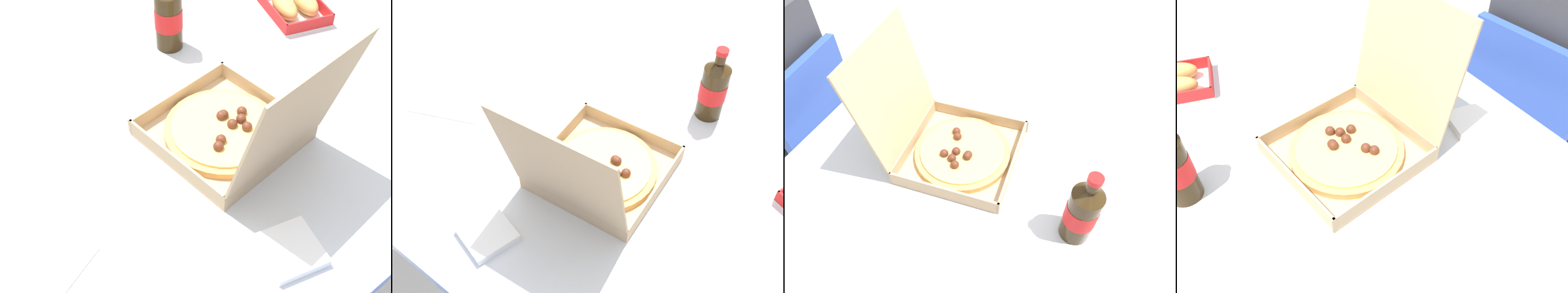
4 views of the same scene
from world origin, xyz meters
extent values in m
plane|color=beige|center=(0.00, 0.00, 0.00)|extent=(10.00, 10.00, 0.00)
cube|color=silver|center=(0.00, 0.00, 0.69)|extent=(1.45, 0.90, 0.03)
cylinder|color=#B7B7BC|center=(0.66, -0.38, 0.34)|extent=(0.05, 0.05, 0.67)
cylinder|color=#B7B7BC|center=(0.66, 0.38, 0.34)|extent=(0.05, 0.05, 0.67)
cube|color=#2D4CAD|center=(-0.06, 0.75, 0.43)|extent=(0.45, 0.45, 0.04)
cube|color=#2D4CAD|center=(-0.04, 0.57, 0.64)|extent=(0.36, 0.08, 0.38)
cylinder|color=#B2B2B7|center=(0.09, 0.94, 0.21)|extent=(0.03, 0.03, 0.43)
cylinder|color=#B2B2B7|center=(0.13, 0.61, 0.21)|extent=(0.03, 0.03, 0.43)
cylinder|color=#B2B2B7|center=(-0.21, 0.56, 0.21)|extent=(0.03, 0.03, 0.43)
cylinder|color=#333847|center=(0.01, 0.91, 0.23)|extent=(0.09, 0.09, 0.45)
cube|color=tan|center=(-0.07, -0.01, 0.71)|extent=(0.33, 0.33, 0.01)
cube|color=tan|center=(-0.06, -0.16, 0.73)|extent=(0.30, 0.04, 0.04)
cube|color=tan|center=(-0.22, -0.02, 0.73)|extent=(0.04, 0.30, 0.04)
cube|color=tan|center=(0.07, 0.00, 0.73)|extent=(0.04, 0.30, 0.04)
cube|color=tan|center=(-0.09, 0.14, 0.73)|extent=(0.30, 0.04, 0.04)
cube|color=tan|center=(-0.09, 0.17, 0.90)|extent=(0.31, 0.10, 0.29)
cylinder|color=tan|center=(-0.07, -0.01, 0.72)|extent=(0.27, 0.27, 0.02)
cylinder|color=#EAC666|center=(-0.07, -0.01, 0.73)|extent=(0.24, 0.24, 0.01)
sphere|color=#562819|center=(-0.11, 0.03, 0.74)|extent=(0.02, 0.02, 0.02)
sphere|color=#562819|center=(-0.02, 0.03, 0.74)|extent=(0.02, 0.02, 0.02)
sphere|color=#562819|center=(-0.13, -0.02, 0.74)|extent=(0.02, 0.02, 0.02)
sphere|color=#562819|center=(-0.09, 0.00, 0.74)|extent=(0.02, 0.02, 0.02)
sphere|color=#562819|center=(-0.12, 0.00, 0.74)|extent=(0.02, 0.02, 0.02)
sphere|color=#562819|center=(-0.04, 0.02, 0.74)|extent=(0.02, 0.02, 0.02)
sphere|color=#562819|center=(-0.09, -0.04, 0.74)|extent=(0.02, 0.02, 0.02)
sphere|color=#562819|center=(-0.09, -0.04, 0.74)|extent=(0.02, 0.02, 0.02)
cylinder|color=#33230F|center=(-0.18, -0.36, 0.78)|extent=(0.07, 0.07, 0.16)
cone|color=#33230F|center=(-0.18, -0.36, 0.88)|extent=(0.07, 0.07, 0.02)
cylinder|color=#33230F|center=(-0.18, -0.36, 0.90)|extent=(0.03, 0.03, 0.02)
cylinder|color=red|center=(-0.18, -0.36, 0.92)|extent=(0.03, 0.03, 0.01)
cylinder|color=red|center=(-0.18, -0.36, 0.79)|extent=(0.07, 0.07, 0.06)
cube|color=white|center=(0.43, 0.04, 0.71)|extent=(0.25, 0.22, 0.00)
cube|color=white|center=(0.03, 0.30, 0.71)|extent=(0.13, 0.13, 0.02)
camera|label=1|loc=(0.49, 0.61, 1.59)|focal=48.87mm
camera|label=2|loc=(-0.53, 0.65, 1.71)|focal=46.56mm
camera|label=3|loc=(-0.63, -0.31, 1.48)|focal=32.03mm
camera|label=4|loc=(0.51, -0.35, 1.45)|focal=39.13mm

